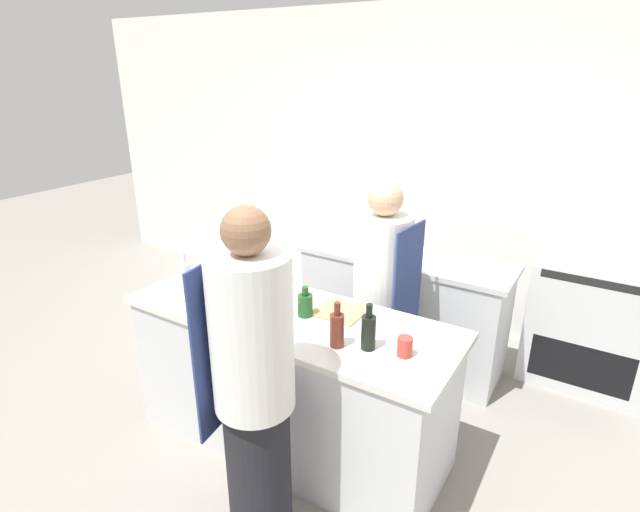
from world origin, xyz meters
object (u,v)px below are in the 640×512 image
(bottle_wine, at_px, (186,277))
(stockpot, at_px, (387,237))
(bottle_olive_oil, at_px, (368,331))
(cup, at_px, (405,347))
(oven_range, at_px, (590,323))
(chef_at_prep_near, at_px, (254,391))
(bowl_mixing_large, at_px, (230,277))
(bottle_cooking_oil, at_px, (210,287))
(bottle_sauce, at_px, (305,304))
(chef_at_stove, at_px, (381,300))
(bottle_vinegar, at_px, (337,329))
(bowl_prep_small, at_px, (272,311))

(bottle_wine, distance_m, stockpot, 1.59)
(bottle_olive_oil, distance_m, cup, 0.20)
(oven_range, distance_m, cup, 2.04)
(chef_at_prep_near, height_order, bowl_mixing_large, chef_at_prep_near)
(bottle_cooking_oil, relative_size, cup, 1.75)
(bottle_olive_oil, relative_size, bottle_sauce, 1.39)
(bottle_wine, distance_m, bottle_sauce, 0.83)
(bottle_olive_oil, relative_size, stockpot, 1.13)
(chef_at_stove, xyz_separation_m, bottle_vinegar, (0.13, -0.83, 0.22))
(bottle_cooking_oil, bearing_deg, stockpot, 67.05)
(bottle_cooking_oil, distance_m, bowl_mixing_large, 0.27)
(bottle_vinegar, height_order, bowl_mixing_large, bottle_vinegar)
(oven_range, bearing_deg, bottle_vinegar, -119.50)
(chef_at_stove, distance_m, bottle_olive_oil, 0.85)
(chef_at_prep_near, bearing_deg, chef_at_stove, -9.31)
(cup, bearing_deg, bottle_wine, -177.94)
(bottle_cooking_oil, bearing_deg, chef_at_stove, 42.33)
(bottle_olive_oil, bearing_deg, bottle_wine, -179.21)
(oven_range, relative_size, bottle_sauce, 5.27)
(chef_at_prep_near, relative_size, bottle_olive_oil, 6.99)
(chef_at_stove, distance_m, stockpot, 0.70)
(bottle_vinegar, distance_m, bottle_wine, 1.14)
(chef_at_stove, height_order, bottle_olive_oil, chef_at_stove)
(bottle_vinegar, distance_m, bottle_cooking_oil, 0.96)
(chef_at_stove, relative_size, bottle_sauce, 8.93)
(bottle_sauce, xyz_separation_m, cup, (0.66, -0.10, -0.02))
(chef_at_prep_near, distance_m, bowl_mixing_large, 1.20)
(bottle_sauce, bearing_deg, bottle_cooking_oil, -169.53)
(bottle_cooking_oil, xyz_separation_m, cup, (1.30, 0.02, -0.02))
(bottle_wine, bearing_deg, chef_at_prep_near, -28.64)
(bottle_cooking_oil, bearing_deg, bottle_sauce, 10.47)
(bottle_wine, bearing_deg, bottle_cooking_oil, 10.11)
(bottle_olive_oil, xyz_separation_m, bottle_wine, (-1.29, -0.02, 0.01))
(bottle_olive_oil, xyz_separation_m, bottle_sauce, (-0.47, 0.13, -0.03))
(bottle_olive_oil, xyz_separation_m, stockpot, (-0.53, 1.38, 0.01))
(bowl_mixing_large, bearing_deg, bottle_olive_oil, -13.12)
(oven_range, relative_size, bottle_vinegar, 3.82)
(cup, bearing_deg, bowl_mixing_large, 170.07)
(bottle_vinegar, bearing_deg, bottle_cooking_oil, 175.33)
(cup, bearing_deg, bottle_cooking_oil, -179.06)
(bottle_olive_oil, relative_size, cup, 2.45)
(oven_range, height_order, chef_at_prep_near, chef_at_prep_near)
(oven_range, height_order, bowl_prep_small, bowl_prep_small)
(bottle_wine, bearing_deg, oven_range, 40.21)
(stockpot, bearing_deg, bottle_wine, -118.42)
(chef_at_stove, distance_m, bottle_vinegar, 0.87)
(chef_at_prep_near, xyz_separation_m, bottle_cooking_oil, (-0.80, 0.56, 0.11))
(bottle_sauce, relative_size, bowl_mixing_large, 0.72)
(bottle_sauce, relative_size, cup, 1.77)
(bottle_sauce, bearing_deg, stockpot, 92.56)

